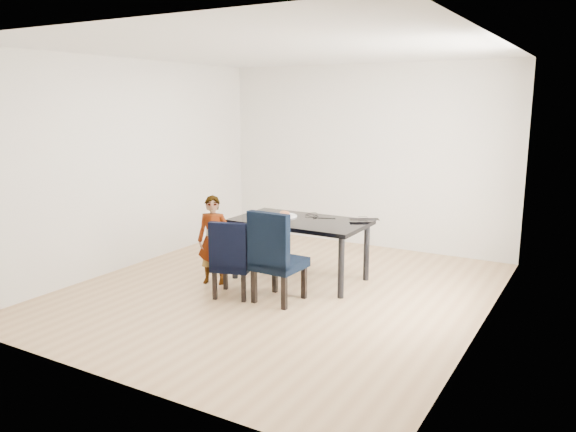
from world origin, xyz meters
The scene contains 14 objects.
floor centered at (0.00, 0.00, -0.01)m, with size 4.50×5.00×0.01m, color tan.
ceiling centered at (0.00, 0.00, 2.71)m, with size 4.50×5.00×0.01m, color white.
wall_back centered at (0.00, 2.50, 1.35)m, with size 4.50×0.01×2.70m, color white.
wall_front centered at (0.00, -2.50, 1.35)m, with size 4.50×0.01×2.70m, color white.
wall_left centered at (-2.25, 0.00, 1.35)m, with size 0.01×5.00×2.70m, color silver.
wall_right centered at (2.25, 0.00, 1.35)m, with size 0.01×5.00×2.70m, color silver.
dining_table centered at (0.00, 0.50, 0.38)m, with size 1.60×0.90×0.75m, color black.
chair_left centered at (-0.36, -0.39, 0.44)m, with size 0.42×0.44×0.88m, color black.
chair_right centered at (0.17, -0.28, 0.51)m, with size 0.49×0.51×1.02m, color black.
child centered at (-0.83, -0.15, 0.53)m, with size 0.39×0.26×1.07m, color #FF3F15.
plate centered at (-0.26, 0.57, 0.76)m, with size 0.30×0.30×0.02m, color white.
sandwich centered at (-0.26, 0.58, 0.79)m, with size 0.14×0.07×0.06m, color #A7603B.
laptop centered at (0.68, 0.85, 0.76)m, with size 0.35×0.23×0.03m, color black.
cable_tangle centered at (0.04, 0.71, 0.75)m, with size 0.15×0.15×0.01m, color black.
Camera 1 is at (3.19, -5.33, 2.16)m, focal length 35.00 mm.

